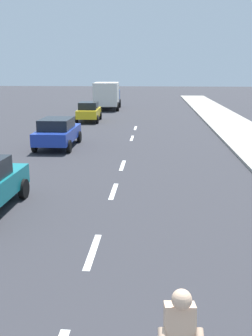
# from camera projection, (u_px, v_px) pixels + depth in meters

# --- Properties ---
(ground_plane) EXTENTS (160.00, 160.00, 0.00)m
(ground_plane) POSITION_uv_depth(u_px,v_px,m) (128.00, 149.00, 20.12)
(ground_plane) COLOR #2D2D33
(lane_stripe_2) EXTENTS (0.16, 1.80, 0.01)m
(lane_stripe_2) POSITION_uv_depth(u_px,v_px,m) (93.00, 251.00, 8.81)
(lane_stripe_2) COLOR white
(lane_stripe_2) RESTS_ON ground
(lane_stripe_3) EXTENTS (0.16, 1.80, 0.01)m
(lane_stripe_3) POSITION_uv_depth(u_px,v_px,m) (114.00, 191.00, 13.17)
(lane_stripe_3) COLOR white
(lane_stripe_3) RESTS_ON ground
(lane_stripe_4) EXTENTS (0.16, 1.80, 0.01)m
(lane_stripe_4) POSITION_uv_depth(u_px,v_px,m) (123.00, 165.00, 16.74)
(lane_stripe_4) COLOR white
(lane_stripe_4) RESTS_ON ground
(lane_stripe_5) EXTENTS (0.16, 1.80, 0.01)m
(lane_stripe_5) POSITION_uv_depth(u_px,v_px,m) (132.00, 138.00, 23.40)
(lane_stripe_5) COLOR white
(lane_stripe_5) RESTS_ON ground
(lane_stripe_6) EXTENTS (0.16, 1.80, 0.01)m
(lane_stripe_6) POSITION_uv_depth(u_px,v_px,m) (135.00, 128.00, 27.46)
(lane_stripe_6) COLOR white
(lane_stripe_6) RESTS_ON ground
(parked_car_blue) EXTENTS (2.00, 4.24, 1.57)m
(parked_car_blue) POSITION_uv_depth(u_px,v_px,m) (58.00, 132.00, 20.51)
(parked_car_blue) COLOR #1E389E
(parked_car_blue) RESTS_ON ground
(parked_car_yellow) EXTENTS (1.92, 3.88, 1.57)m
(parked_car_yellow) POSITION_uv_depth(u_px,v_px,m) (89.00, 111.00, 30.83)
(parked_car_yellow) COLOR gold
(parked_car_yellow) RESTS_ON ground
(delivery_truck) EXTENTS (2.88, 6.34, 2.80)m
(delivery_truck) POSITION_uv_depth(u_px,v_px,m) (107.00, 95.00, 40.31)
(delivery_truck) COLOR #23478C
(delivery_truck) RESTS_ON ground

